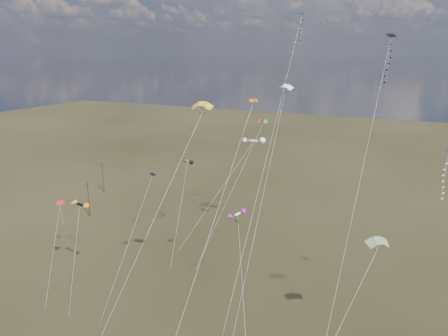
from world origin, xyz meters
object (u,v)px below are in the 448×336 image
at_px(utility_pole_near, 89,199).
at_px(diamond_black_high, 384,78).
at_px(utility_pole_far, 103,177).
at_px(parafoil_yellow, 201,105).
at_px(novelty_black_orange, 80,205).

bearing_deg(utility_pole_near, diamond_black_high, -8.96).
distance_m(utility_pole_near, diamond_black_high, 65.37).
bearing_deg(utility_pole_far, diamond_black_high, -19.29).
relative_size(parafoil_yellow, novelty_black_orange, 2.18).
xyz_separation_m(utility_pole_far, parafoil_yellow, (46.76, -34.32, 25.08)).
bearing_deg(parafoil_yellow, utility_pole_near, 152.34).
bearing_deg(diamond_black_high, novelty_black_orange, -164.15).
xyz_separation_m(diamond_black_high, parafoil_yellow, (-19.53, -11.12, -3.05)).
distance_m(diamond_black_high, novelty_black_orange, 45.98).
bearing_deg(diamond_black_high, utility_pole_near, 171.04).
height_order(utility_pole_near, parafoil_yellow, parafoil_yellow).
height_order(utility_pole_far, novelty_black_orange, novelty_black_orange).
height_order(utility_pole_near, diamond_black_high, diamond_black_high).
bearing_deg(utility_pole_far, utility_pole_near, -60.26).
relative_size(utility_pole_near, novelty_black_orange, 0.58).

